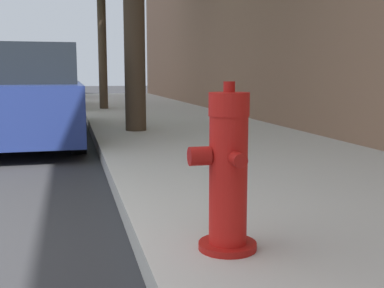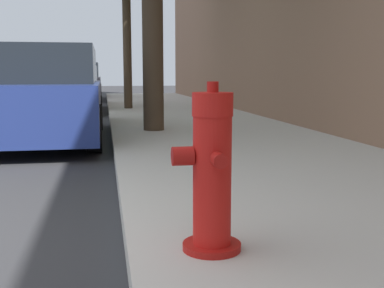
{
  "view_description": "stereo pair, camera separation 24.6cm",
  "coord_description": "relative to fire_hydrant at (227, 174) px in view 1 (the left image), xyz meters",
  "views": [
    {
      "loc": [
        1.36,
        -2.52,
        1.06
      ],
      "look_at": [
        2.24,
        0.95,
        0.53
      ],
      "focal_mm": 45.0,
      "sensor_mm": 36.0,
      "label": 1
    },
    {
      "loc": [
        1.6,
        -2.57,
        1.06
      ],
      "look_at": [
        2.24,
        0.95,
        0.53
      ],
      "focal_mm": 45.0,
      "sensor_mm": 36.0,
      "label": 2
    }
  ],
  "objects": [
    {
      "name": "fire_hydrant",
      "position": [
        0.0,
        0.0,
        0.0
      ],
      "size": [
        0.36,
        0.37,
        0.86
      ],
      "color": "#A91511",
      "rests_on": "sidewalk_slab"
    },
    {
      "name": "parked_car_mid",
      "position": [
        -1.55,
        11.66,
        0.08
      ],
      "size": [
        1.83,
        4.13,
        1.28
      ],
      "color": "silver",
      "rests_on": "ground_plane"
    },
    {
      "name": "parked_car_far",
      "position": [
        -1.56,
        17.66,
        0.16
      ],
      "size": [
        1.82,
        4.34,
        1.48
      ],
      "color": "black",
      "rests_on": "ground_plane"
    },
    {
      "name": "parked_car_near",
      "position": [
        -1.45,
        5.51,
        0.15
      ],
      "size": [
        1.77,
        4.33,
        1.46
      ],
      "color": "navy",
      "rests_on": "ground_plane"
    }
  ]
}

